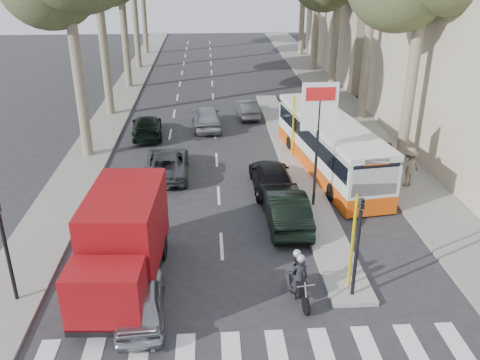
# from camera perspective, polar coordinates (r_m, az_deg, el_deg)

# --- Properties ---
(ground) EXTENTS (120.00, 120.00, 0.00)m
(ground) POSITION_cam_1_polar(r_m,az_deg,el_deg) (18.09, 1.02, -10.62)
(ground) COLOR #28282B
(ground) RESTS_ON ground
(sidewalk_right) EXTENTS (3.20, 70.00, 0.12)m
(sidewalk_right) POSITION_cam_1_polar(r_m,az_deg,el_deg) (42.29, 10.10, 9.65)
(sidewalk_right) COLOR gray
(sidewalk_right) RESTS_ON ground
(median_left) EXTENTS (2.40, 64.00, 0.12)m
(median_left) POSITION_cam_1_polar(r_m,az_deg,el_deg) (44.55, -12.44, 10.19)
(median_left) COLOR gray
(median_left) RESTS_ON ground
(traffic_island) EXTENTS (1.50, 26.00, 0.16)m
(traffic_island) POSITION_cam_1_polar(r_m,az_deg,el_deg) (28.14, 5.84, 2.62)
(traffic_island) COLOR gray
(traffic_island) RESTS_ON ground
(billboard) EXTENTS (1.50, 12.10, 5.60)m
(billboard) POSITION_cam_1_polar(r_m,az_deg,el_deg) (21.38, 8.77, 5.81)
(billboard) COLOR yellow
(billboard) RESTS_ON ground
(traffic_light_island) EXTENTS (0.16, 0.41, 3.60)m
(traffic_light_island) POSITION_cam_1_polar(r_m,az_deg,el_deg) (16.09, 13.19, -5.66)
(traffic_light_island) COLOR black
(traffic_light_island) RESTS_ON ground
(traffic_light_left) EXTENTS (0.16, 0.41, 3.60)m
(traffic_light_left) POSITION_cam_1_polar(r_m,az_deg,el_deg) (17.10, -25.05, -5.58)
(traffic_light_left) COLOR black
(traffic_light_left) RESTS_ON ground
(silver_hatchback) EXTENTS (1.79, 3.81, 1.26)m
(silver_hatchback) POSITION_cam_1_polar(r_m,az_deg,el_deg) (16.21, -11.14, -13.04)
(silver_hatchback) COLOR #A4A6AC
(silver_hatchback) RESTS_ON ground
(dark_hatchback) EXTENTS (1.65, 4.53, 1.48)m
(dark_hatchback) POSITION_cam_1_polar(r_m,az_deg,el_deg) (20.96, 5.16, -3.16)
(dark_hatchback) COLOR black
(dark_hatchback) RESTS_ON ground
(queue_car_a) EXTENTS (2.24, 4.66, 1.28)m
(queue_car_a) POSITION_cam_1_polar(r_m,az_deg,el_deg) (25.85, -8.24, 1.85)
(queue_car_a) COLOR #45474C
(queue_car_a) RESTS_ON ground
(queue_car_b) EXTENTS (1.93, 4.56, 1.31)m
(queue_car_b) POSITION_cam_1_polar(r_m,az_deg,el_deg) (24.04, 3.56, 0.35)
(queue_car_b) COLOR black
(queue_car_b) RESTS_ON ground
(queue_car_c) EXTENTS (2.06, 4.46, 1.48)m
(queue_car_c) POSITION_cam_1_polar(r_m,az_deg,el_deg) (32.83, -3.81, 7.06)
(queue_car_c) COLOR #9EA0A5
(queue_car_c) RESTS_ON ground
(queue_car_d) EXTENTS (1.60, 3.70, 1.18)m
(queue_car_d) POSITION_cam_1_polar(r_m,az_deg,el_deg) (35.23, 0.80, 8.04)
(queue_car_d) COLOR #4E5256
(queue_car_d) RESTS_ON ground
(queue_car_e) EXTENTS (2.20, 4.54, 1.27)m
(queue_car_e) POSITION_cam_1_polar(r_m,az_deg,el_deg) (31.77, -10.40, 5.93)
(queue_car_e) COLOR black
(queue_car_e) RESTS_ON ground
(red_truck) EXTENTS (2.59, 6.04, 3.16)m
(red_truck) POSITION_cam_1_polar(r_m,az_deg,el_deg) (17.20, -13.02, -6.71)
(red_truck) COLOR black
(red_truck) RESTS_ON ground
(city_bus) EXTENTS (3.74, 10.83, 2.80)m
(city_bus) POSITION_cam_1_polar(r_m,az_deg,el_deg) (26.21, 9.98, 4.00)
(city_bus) COLOR #E04C0C
(city_bus) RESTS_ON ground
(motorcycle) EXTENTS (0.82, 2.01, 1.72)m
(motorcycle) POSITION_cam_1_polar(r_m,az_deg,el_deg) (16.77, 6.50, -10.67)
(motorcycle) COLOR black
(motorcycle) RESTS_ON ground
(pedestrian_near) EXTENTS (0.70, 1.16, 1.86)m
(pedestrian_near) POSITION_cam_1_polar(r_m,az_deg,el_deg) (25.89, 16.20, 2.13)
(pedestrian_near) COLOR #463550
(pedestrian_near) RESTS_ON sidewalk_right
(pedestrian_far) EXTENTS (1.36, 0.94, 1.93)m
(pedestrian_far) POSITION_cam_1_polar(r_m,az_deg,el_deg) (25.30, 18.44, 1.40)
(pedestrian_far) COLOR #6F6453
(pedestrian_far) RESTS_ON sidewalk_right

